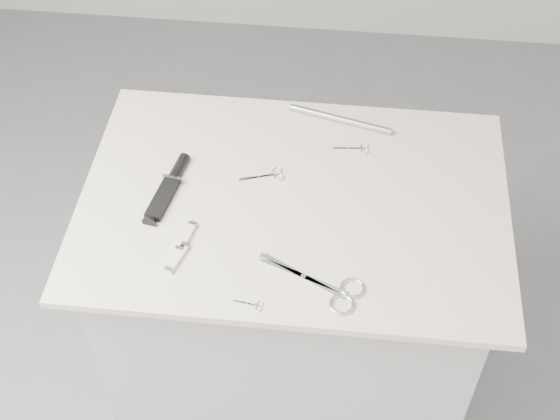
# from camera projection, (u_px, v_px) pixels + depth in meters

# --- Properties ---
(ground) EXTENTS (4.00, 4.00, 0.01)m
(ground) POSITION_uv_depth(u_px,v_px,m) (290.00, 394.00, 2.51)
(ground) COLOR gray
(ground) RESTS_ON ground
(plinth) EXTENTS (0.90, 0.60, 0.90)m
(plinth) POSITION_uv_depth(u_px,v_px,m) (292.00, 314.00, 2.17)
(plinth) COLOR #B0B0AE
(plinth) RESTS_ON ground
(display_board) EXTENTS (1.00, 0.70, 0.02)m
(display_board) POSITION_uv_depth(u_px,v_px,m) (294.00, 202.00, 1.83)
(display_board) COLOR beige
(display_board) RESTS_ON plinth
(large_shears) EXTENTS (0.23, 0.15, 0.01)m
(large_shears) POSITION_uv_depth(u_px,v_px,m) (331.00, 289.00, 1.64)
(large_shears) COLOR silver
(large_shears) RESTS_ON display_board
(embroidery_scissors_a) EXTENTS (0.11, 0.06, 0.00)m
(embroidery_scissors_a) POSITION_uv_depth(u_px,v_px,m) (269.00, 175.00, 1.87)
(embroidery_scissors_a) COLOR silver
(embroidery_scissors_a) RESTS_ON display_board
(embroidery_scissors_b) EXTENTS (0.09, 0.04, 0.00)m
(embroidery_scissors_b) POSITION_uv_depth(u_px,v_px,m) (357.00, 149.00, 1.93)
(embroidery_scissors_b) COLOR silver
(embroidery_scissors_b) RESTS_ON display_board
(tiny_scissors) EXTENTS (0.06, 0.03, 0.00)m
(tiny_scissors) POSITION_uv_depth(u_px,v_px,m) (253.00, 305.00, 1.62)
(tiny_scissors) COLOR silver
(tiny_scissors) RESTS_ON display_board
(sheathed_knife) EXTENTS (0.07, 0.21, 0.03)m
(sheathed_knife) POSITION_uv_depth(u_px,v_px,m) (170.00, 185.00, 1.84)
(sheathed_knife) COLOR black
(sheathed_knife) RESTS_ON display_board
(pocket_knife_a) EXTENTS (0.04, 0.09, 0.01)m
(pocket_knife_a) POSITION_uv_depth(u_px,v_px,m) (177.00, 258.00, 1.70)
(pocket_knife_a) COLOR silver
(pocket_knife_a) RESTS_ON display_board
(pocket_knife_b) EXTENTS (0.04, 0.09, 0.01)m
(pocket_knife_b) POSITION_uv_depth(u_px,v_px,m) (186.00, 237.00, 1.74)
(pocket_knife_b) COLOR silver
(pocket_knife_b) RESTS_ON display_board
(metal_rail) EXTENTS (0.27, 0.09, 0.02)m
(metal_rail) POSITION_uv_depth(u_px,v_px,m) (340.00, 119.00, 1.99)
(metal_rail) COLOR #97999F
(metal_rail) RESTS_ON display_board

